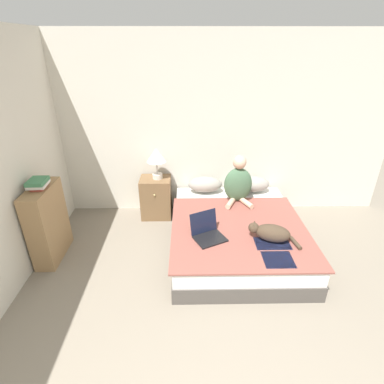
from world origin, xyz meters
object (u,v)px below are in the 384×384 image
at_px(pillow_near, 205,184).
at_px(laptop_open, 208,233).
at_px(cat_tabby, 271,233).
at_px(table_lamp, 156,157).
at_px(pillow_far, 253,184).
at_px(book_stack_top, 38,183).
at_px(nightstand, 156,197).
at_px(bed, 236,233).
at_px(bookshelf, 48,223).
at_px(person_sitting, 238,183).

relative_size(pillow_near, laptop_open, 1.13).
xyz_separation_m(pillow_near, cat_tabby, (0.66, -1.24, -0.01)).
bearing_deg(table_lamp, pillow_far, 0.46).
distance_m(pillow_far, book_stack_top, 2.82).
distance_m(cat_tabby, book_stack_top, 2.62).
relative_size(pillow_near, nightstand, 0.80).
bearing_deg(pillow_far, pillow_near, 180.00).
distance_m(bed, pillow_near, 0.94).
bearing_deg(pillow_far, book_stack_top, -159.77).
height_order(pillow_far, nightstand, pillow_far).
distance_m(bed, nightstand, 1.34).
bearing_deg(laptop_open, nightstand, 94.95).
relative_size(bed, pillow_near, 3.97).
bearing_deg(pillow_far, laptop_open, -122.25).
relative_size(nightstand, bookshelf, 0.67).
height_order(person_sitting, laptop_open, person_sitting).
relative_size(pillow_near, cat_tabby, 0.92).
distance_m(pillow_far, cat_tabby, 1.24).
height_order(pillow_far, cat_tabby, pillow_far).
bearing_deg(laptop_open, cat_tabby, -32.07).
xyz_separation_m(bed, pillow_near, (-0.35, 0.81, 0.31)).
xyz_separation_m(laptop_open, bookshelf, (-1.87, 0.21, 0.01)).
relative_size(person_sitting, laptop_open, 1.51).
bearing_deg(laptop_open, bookshelf, 147.47).
distance_m(pillow_near, nightstand, 0.75).
relative_size(person_sitting, cat_tabby, 1.22).
relative_size(bed, pillow_far, 3.97).
height_order(nightstand, table_lamp, table_lamp).
distance_m(cat_tabby, nightstand, 1.85).
bearing_deg(pillow_near, person_sitting, -35.26).
bearing_deg(bookshelf, pillow_far, 20.07).
xyz_separation_m(cat_tabby, table_lamp, (-1.34, 1.23, 0.45)).
height_order(pillow_near, cat_tabby, pillow_near).
height_order(pillow_near, person_sitting, person_sitting).
xyz_separation_m(pillow_near, laptop_open, (-0.04, -1.17, -0.05)).
relative_size(pillow_far, bookshelf, 0.53).
height_order(bed, bookshelf, bookshelf).
bearing_deg(cat_tabby, book_stack_top, 12.66).
relative_size(pillow_near, bookshelf, 0.53).
xyz_separation_m(laptop_open, nightstand, (-0.69, 1.15, -0.14)).
bearing_deg(person_sitting, cat_tabby, -76.37).
bearing_deg(bed, laptop_open, -137.56).
bearing_deg(bed, pillow_near, 113.29).
relative_size(pillow_near, book_stack_top, 2.01).
bearing_deg(bookshelf, book_stack_top, -41.58).
bearing_deg(book_stack_top, person_sitting, 15.73).
height_order(pillow_near, pillow_far, same).
xyz_separation_m(nightstand, table_lamp, (0.04, 0.01, 0.63)).
bearing_deg(book_stack_top, pillow_near, 26.75).
bearing_deg(bed, nightstand, 143.57).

